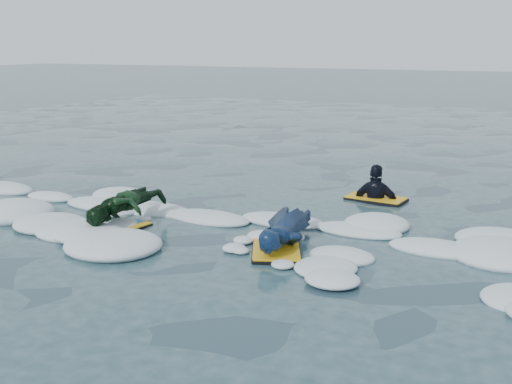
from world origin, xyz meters
TOP-DOWN VIEW (x-y plane):
  - ground at (0.00, 0.00)m, footprint 120.00×120.00m
  - foam_band at (0.00, 1.03)m, footprint 12.00×3.10m
  - prone_woman_unit at (2.00, 0.67)m, footprint 1.03×1.76m
  - prone_child_unit at (-0.40, 0.46)m, footprint 0.77×1.42m
  - waiting_rider_unit at (2.36, 3.69)m, footprint 1.04×0.63m

SIDE VIEW (x-z plane):
  - waiting_rider_unit at x=2.36m, z-range -0.84..0.65m
  - ground at x=0.00m, z-range 0.00..0.00m
  - foam_band at x=0.00m, z-range -0.15..0.15m
  - prone_woman_unit at x=2.00m, z-range 0.01..0.44m
  - prone_child_unit at x=-0.40m, z-range 0.01..0.55m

